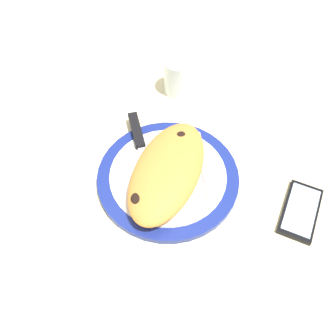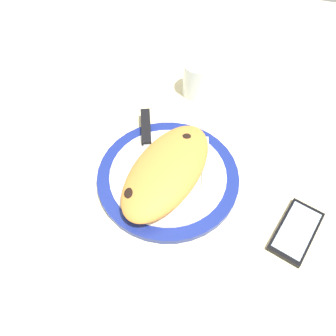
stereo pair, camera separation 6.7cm
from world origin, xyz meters
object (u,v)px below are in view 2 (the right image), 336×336
(smartphone, at_px, (296,231))
(water_glass, at_px, (197,80))
(plate, at_px, (168,176))
(fork, at_px, (204,163))
(calzone, at_px, (168,171))
(knife, at_px, (146,138))

(smartphone, relative_size, water_glass, 1.57)
(plate, distance_m, fork, 0.08)
(plate, xyz_separation_m, calzone, (-0.01, -0.00, 0.03))
(fork, distance_m, knife, 0.13)
(plate, distance_m, knife, 0.10)
(plate, xyz_separation_m, fork, (0.04, -0.06, 0.01))
(smartphone, bearing_deg, plate, 79.51)
(fork, bearing_deg, calzone, 131.70)
(plate, bearing_deg, smartphone, -100.49)
(calzone, height_order, water_glass, water_glass)
(smartphone, height_order, water_glass, water_glass)
(knife, relative_size, smartphone, 1.63)
(knife, bearing_deg, fork, -102.45)
(calzone, distance_m, smartphone, 0.25)
(plate, xyz_separation_m, water_glass, (0.25, 0.01, 0.03))
(fork, relative_size, smartphone, 1.26)
(calzone, bearing_deg, knife, 41.49)
(fork, bearing_deg, knife, 77.55)
(calzone, height_order, knife, calzone)
(calzone, relative_size, water_glass, 3.19)
(plate, height_order, calzone, calzone)
(calzone, bearing_deg, water_glass, 1.84)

